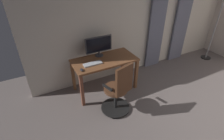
{
  "coord_description": "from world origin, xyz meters",
  "views": [
    {
      "loc": [
        2.54,
        0.72,
        2.46
      ],
      "look_at": [
        1.35,
        -1.56,
        0.86
      ],
      "focal_mm": 27.76,
      "sensor_mm": 36.0,
      "label": 1
    }
  ],
  "objects": [
    {
      "name": "curtain_right_panel",
      "position": [
        -0.41,
        -2.53,
        1.18
      ],
      "size": [
        0.46,
        0.06,
        2.35
      ],
      "primitive_type": "cube",
      "color": "slate",
      "rests_on": "ground"
    },
    {
      "name": "back_room_partition",
      "position": [
        0.0,
        -2.64,
        1.33
      ],
      "size": [
        5.48,
        0.1,
        2.66
      ],
      "primitive_type": "cube",
      "color": "beige",
      "rests_on": "ground"
    },
    {
      "name": "office_chair",
      "position": [
        1.3,
        -1.4,
        0.48
      ],
      "size": [
        0.56,
        0.56,
        1.06
      ],
      "rotation": [
        0.0,
        0.0,
        3.41
      ],
      "color": "black",
      "rests_on": "ground"
    },
    {
      "name": "computer_keyboard",
      "position": [
        1.51,
        -2.08,
        0.76
      ],
      "size": [
        0.37,
        0.14,
        0.02
      ],
      "primitive_type": "cube",
      "color": "#B7BCC1",
      "rests_on": "desk"
    },
    {
      "name": "computer_mouse",
      "position": [
        1.78,
        -1.95,
        0.77
      ],
      "size": [
        0.06,
        0.1,
        0.04
      ],
      "primitive_type": "ellipsoid",
      "color": "#232328",
      "rests_on": "desk"
    },
    {
      "name": "computer_monitor",
      "position": [
        1.24,
        -2.37,
        0.99
      ],
      "size": [
        0.59,
        0.18,
        0.43
      ],
      "color": "#333338",
      "rests_on": "desk"
    },
    {
      "name": "curtain_left_panel",
      "position": [
        -1.27,
        -2.53,
        1.18
      ],
      "size": [
        0.48,
        0.06,
        2.35
      ],
      "primitive_type": "cube",
      "color": "slate",
      "rests_on": "ground"
    },
    {
      "name": "desk",
      "position": [
        1.22,
        -2.16,
        0.65
      ],
      "size": [
        1.33,
        0.66,
        0.75
      ],
      "color": "brown",
      "rests_on": "ground"
    },
    {
      "name": "floor_lamp",
      "position": [
        -2.13,
        -2.09,
        1.63
      ],
      "size": [
        0.36,
        0.36,
        1.9
      ],
      "color": "black",
      "rests_on": "ground"
    }
  ]
}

